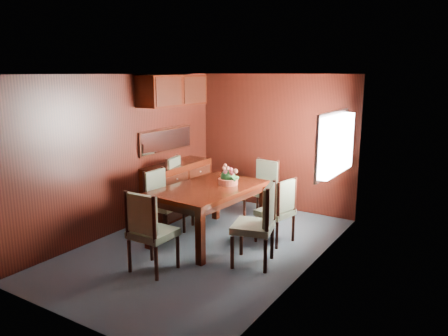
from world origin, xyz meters
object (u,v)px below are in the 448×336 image
Objects in this scene: chair_left_near at (161,199)px; flower_centerpiece at (228,175)px; dining_table at (209,194)px; chair_head at (148,228)px; sideboard at (178,189)px; chair_right_near at (259,220)px.

chair_left_near is 1.09m from flower_centerpiece.
chair_head is (0.01, -1.33, -0.10)m from dining_table.
sideboard is 1.40× the size of chair_left_near.
chair_right_near is at bearing -37.16° from flower_centerpiece.
dining_table is (1.13, -0.69, 0.24)m from sideboard.
chair_left_near reaches higher than dining_table.
flower_centerpiece is (0.16, 1.59, 0.37)m from chair_head.
sideboard is 1.30× the size of chair_right_near.
sideboard is at bearing 161.67° from flower_centerpiece.
chair_head is (0.74, -1.11, 0.03)m from chair_left_near.
chair_head is at bearing -60.63° from sideboard.
dining_table is at bearing -122.58° from flower_centerpiece.
chair_head reaches higher than dining_table.
sideboard is at bearing 48.19° from chair_right_near.
dining_table is 1.12m from chair_right_near.
dining_table is 1.33m from chair_head.
chair_head is (1.13, -2.01, 0.13)m from sideboard.
chair_right_near reaches higher than chair_left_near.
dining_table is at bearing 90.23° from chair_head.
sideboard is 4.48× the size of flower_centerpiece.
dining_table is at bearing -31.46° from sideboard.
sideboard is 0.99m from chair_left_near.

